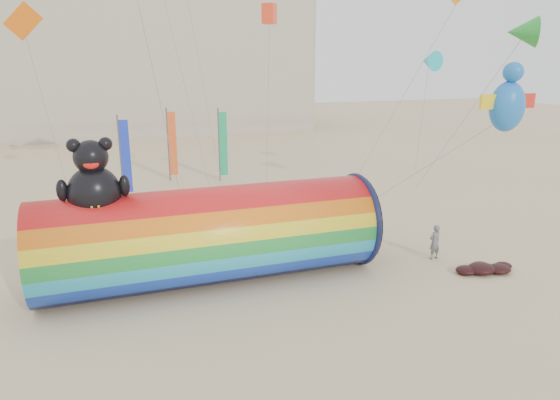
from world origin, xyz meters
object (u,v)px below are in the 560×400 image
object	(u,v)px
hotel_building	(45,43)
fabric_bundle	(485,268)
windsock_assembly	(211,233)
kite_handler	(435,242)

from	to	relation	value
hotel_building	fabric_bundle	size ratio (longest dim) A/B	23.06
windsock_assembly	fabric_bundle	world-z (taller)	windsock_assembly
windsock_assembly	kite_handler	bearing A→B (deg)	-6.21
kite_handler	fabric_bundle	bearing A→B (deg)	109.33
windsock_assembly	kite_handler	xyz separation A→B (m)	(9.50, -1.03, -1.18)
kite_handler	fabric_bundle	world-z (taller)	kite_handler
windsock_assembly	kite_handler	distance (m)	9.63
windsock_assembly	kite_handler	world-z (taller)	windsock_assembly
hotel_building	fabric_bundle	xyz separation A→B (m)	(19.56, -49.44, -10.14)
kite_handler	fabric_bundle	size ratio (longest dim) A/B	0.59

